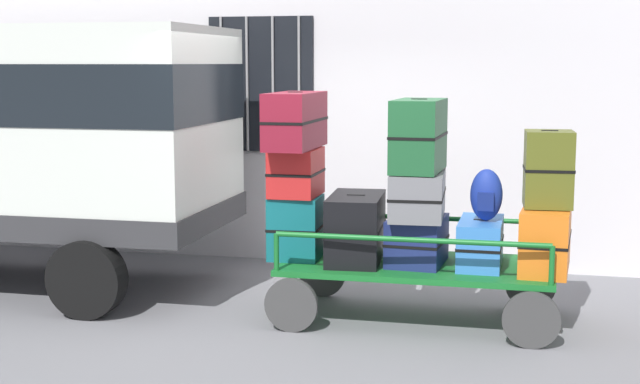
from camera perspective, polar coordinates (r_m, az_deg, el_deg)
ground_plane at (r=8.01m, az=-0.06°, el=-7.91°), size 40.00×40.00×0.00m
building_wall at (r=9.91m, az=2.90°, el=9.80°), size 12.00×0.38×5.00m
luggage_cart at (r=7.81m, az=6.23°, el=-5.26°), size 2.42×1.23×0.51m
cart_railing at (r=7.74m, az=6.28°, el=-2.57°), size 2.29×1.09×0.33m
suitcase_left_bottom at (r=7.91m, az=-1.56°, el=-2.28°), size 0.47×0.48×0.56m
suitcase_left_middle at (r=7.85m, az=-1.55°, el=1.29°), size 0.41×0.56×0.43m
suitcase_left_top at (r=7.78m, az=-1.60°, el=4.63°), size 0.38×0.93×0.49m
suitcase_midleft_bottom at (r=7.80m, az=2.32°, el=-2.32°), size 0.51×0.88×0.59m
suitcase_center_bottom at (r=7.74m, az=6.26°, el=-3.12°), size 0.51×0.68×0.41m
suitcase_center_middle at (r=7.68m, az=6.32°, el=-0.13°), size 0.50×0.91×0.40m
suitcase_center_top at (r=7.61m, az=6.37°, el=3.64°), size 0.43×0.80×0.62m
suitcase_midright_bottom at (r=7.75m, az=10.29°, el=-3.23°), size 0.38×0.76×0.41m
suitcase_right_bottom at (r=7.69m, az=14.32°, el=-2.92°), size 0.46×0.90×0.54m
suitcase_right_middle at (r=7.59m, az=14.48°, el=1.45°), size 0.42×0.43×0.64m
backpack at (r=7.62m, az=10.65°, el=-0.20°), size 0.27×0.22×0.44m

